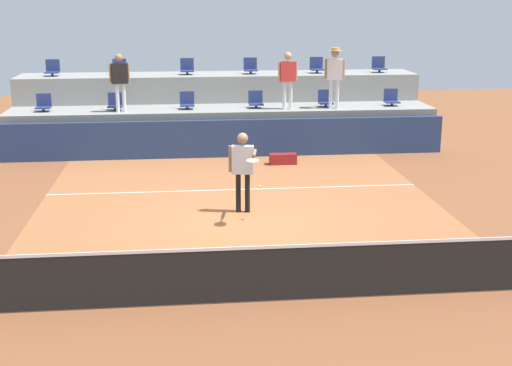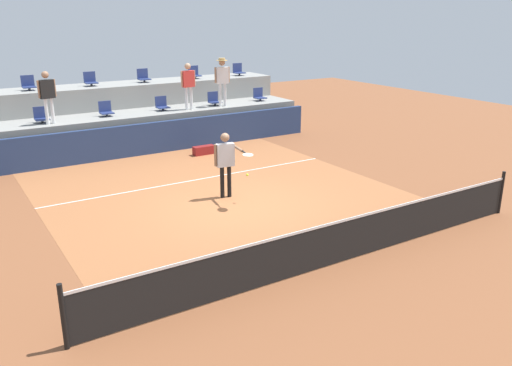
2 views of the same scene
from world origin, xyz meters
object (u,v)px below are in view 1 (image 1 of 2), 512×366
at_px(stadium_chair_upper_mid_right, 250,67).
at_px(spectator_in_white, 288,75).
at_px(equipment_bag, 283,159).
at_px(stadium_chair_upper_far_right, 379,66).
at_px(spectator_with_hat, 335,71).
at_px(stadium_chair_upper_far_left, 52,69).
at_px(tennis_player, 243,164).
at_px(stadium_chair_lower_right, 325,100).
at_px(stadium_chair_lower_far_left, 44,104).
at_px(stadium_chair_lower_far_right, 391,99).
at_px(stadium_chair_lower_left, 115,103).
at_px(tennis_ball, 260,187).
at_px(stadium_chair_upper_right, 317,66).
at_px(spectator_leaning_on_rail, 120,77).
at_px(stadium_chair_upper_left, 119,68).
at_px(stadium_chair_upper_mid_left, 187,68).
at_px(stadium_chair_lower_mid_left, 187,102).

bearing_deg(stadium_chair_upper_mid_right, spectator_in_white, -67.30).
bearing_deg(equipment_bag, stadium_chair_upper_far_right, 47.06).
bearing_deg(spectator_with_hat, stadium_chair_upper_far_left, 165.94).
relative_size(stadium_chair_upper_far_right, tennis_player, 0.29).
distance_m(stadium_chair_lower_right, spectator_with_hat, 1.02).
distance_m(stadium_chair_lower_far_left, stadium_chair_upper_far_right, 10.90).
bearing_deg(stadium_chair_lower_far_right, stadium_chair_upper_far_right, 87.83).
distance_m(stadium_chair_lower_far_left, spectator_with_hat, 8.78).
relative_size(stadium_chair_lower_left, stadium_chair_upper_mid_right, 1.00).
relative_size(tennis_ball, equipment_bag, 0.09).
xyz_separation_m(spectator_with_hat, equipment_bag, (-1.83, -1.93, -2.24)).
distance_m(tennis_player, equipment_bag, 4.70).
bearing_deg(stadium_chair_upper_right, stadium_chair_lower_far_right, -41.22).
bearing_deg(spectator_in_white, stadium_chair_lower_far_right, 6.52).
bearing_deg(stadium_chair_lower_left, stadium_chair_upper_far_right, 11.81).
height_order(tennis_ball, equipment_bag, tennis_ball).
distance_m(stadium_chair_lower_far_right, spectator_leaning_on_rail, 8.39).
bearing_deg(spectator_leaning_on_rail, stadium_chair_lower_left, 117.97).
height_order(stadium_chair_upper_far_left, stadium_chair_upper_left, same).
distance_m(stadium_chair_lower_far_right, stadium_chair_upper_mid_left, 6.65).
bearing_deg(stadium_chair_upper_mid_right, tennis_ball, -94.38).
relative_size(stadium_chair_lower_left, stadium_chair_upper_far_left, 1.00).
bearing_deg(spectator_leaning_on_rail, tennis_ball, -63.80).
xyz_separation_m(stadium_chair_upper_far_right, tennis_player, (-5.33, -8.46, -1.23)).
distance_m(stadium_chair_lower_far_left, stadium_chair_upper_left, 2.91).
xyz_separation_m(spectator_leaning_on_rail, equipment_bag, (4.58, -1.93, -2.13)).
height_order(stadium_chair_upper_far_right, tennis_player, stadium_chair_upper_far_right).
distance_m(stadium_chair_lower_far_left, spectator_in_white, 7.35).
bearing_deg(stadium_chair_lower_far_right, tennis_player, -128.30).
bearing_deg(stadium_chair_upper_left, spectator_in_white, -22.89).
bearing_deg(spectator_with_hat, spectator_in_white, 180.00).
distance_m(stadium_chair_upper_mid_left, spectator_with_hat, 4.93).
xyz_separation_m(stadium_chair_upper_far_left, tennis_player, (5.38, -8.46, -1.23)).
bearing_deg(stadium_chair_lower_far_left, stadium_chair_lower_mid_left, 0.00).
xyz_separation_m(stadium_chair_lower_far_left, stadium_chair_upper_right, (8.60, 1.80, 0.85)).
xyz_separation_m(stadium_chair_upper_mid_right, tennis_player, (-0.99, -8.46, -1.23)).
height_order(stadium_chair_upper_far_right, spectator_leaning_on_rail, spectator_leaning_on_rail).
height_order(stadium_chair_upper_far_left, stadium_chair_upper_far_right, same).
relative_size(stadium_chair_lower_right, stadium_chair_upper_far_right, 1.00).
xyz_separation_m(stadium_chair_lower_right, tennis_player, (-3.16, -6.66, -0.38)).
relative_size(stadium_chair_upper_left, equipment_bag, 0.68).
relative_size(spectator_leaning_on_rail, tennis_ball, 25.07).
bearing_deg(stadium_chair_lower_left, stadium_chair_upper_right, 15.51).
height_order(stadium_chair_lower_far_right, spectator_in_white, spectator_in_white).
xyz_separation_m(stadium_chair_lower_left, equipment_bag, (4.79, -2.31, -1.31)).
height_order(stadium_chair_lower_far_left, stadium_chair_upper_far_left, stadium_chair_upper_far_left).
bearing_deg(stadium_chair_lower_far_right, spectator_with_hat, -168.73).
xyz_separation_m(stadium_chair_lower_far_left, spectator_with_hat, (8.73, -0.38, 0.93)).
distance_m(stadium_chair_upper_far_left, stadium_chair_upper_left, 2.11).
bearing_deg(stadium_chair_upper_far_right, stadium_chair_lower_far_right, -92.17).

